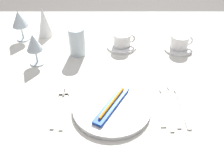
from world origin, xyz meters
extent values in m
plane|color=slate|center=(0.00, 0.00, 0.00)|extent=(6.00, 6.00, 0.00)
cube|color=silver|center=(0.00, 0.00, 0.72)|extent=(1.80, 1.10, 0.04)
cube|color=silver|center=(0.00, 0.55, 0.61)|extent=(1.80, 0.01, 0.18)
cylinder|color=white|center=(-0.01, -0.25, 0.75)|extent=(0.28, 0.28, 0.02)
cube|color=blue|center=(-0.01, -0.25, 0.76)|extent=(0.13, 0.20, 0.01)
cylinder|color=orange|center=(-0.01, -0.25, 0.78)|extent=(0.09, 0.15, 0.01)
cube|color=beige|center=(-0.18, -0.26, 0.74)|extent=(0.02, 0.18, 0.00)
cube|color=beige|center=(-0.19, -0.15, 0.74)|extent=(0.02, 0.04, 0.00)
cube|color=beige|center=(-0.21, -0.25, 0.74)|extent=(0.02, 0.17, 0.00)
cube|color=beige|center=(-0.21, -0.16, 0.74)|extent=(0.02, 0.04, 0.00)
cube|color=beige|center=(0.16, -0.24, 0.74)|extent=(0.03, 0.18, 0.00)
cube|color=beige|center=(0.15, -0.14, 0.74)|extent=(0.02, 0.06, 0.00)
cube|color=beige|center=(0.18, -0.25, 0.74)|extent=(0.02, 0.20, 0.00)
ellipsoid|color=beige|center=(0.18, -0.14, 0.74)|extent=(0.03, 0.04, 0.01)
cube|color=beige|center=(0.21, -0.24, 0.74)|extent=(0.02, 0.20, 0.00)
ellipsoid|color=beige|center=(0.22, -0.13, 0.74)|extent=(0.03, 0.04, 0.01)
cube|color=beige|center=(0.24, -0.25, 0.74)|extent=(0.02, 0.19, 0.00)
ellipsoid|color=beige|center=(0.24, -0.14, 0.74)|extent=(0.03, 0.04, 0.01)
cylinder|color=white|center=(0.30, 0.15, 0.74)|extent=(0.13, 0.13, 0.01)
cylinder|color=white|center=(0.30, 0.15, 0.78)|extent=(0.08, 0.08, 0.06)
torus|color=white|center=(0.34, 0.15, 0.78)|extent=(0.04, 0.01, 0.04)
cylinder|color=white|center=(0.03, 0.17, 0.74)|extent=(0.14, 0.14, 0.01)
cylinder|color=white|center=(0.03, 0.17, 0.78)|extent=(0.08, 0.08, 0.06)
torus|color=white|center=(0.07, 0.17, 0.78)|extent=(0.04, 0.01, 0.04)
cylinder|color=silver|center=(-0.34, 0.04, 0.74)|extent=(0.07, 0.07, 0.01)
cylinder|color=silver|center=(-0.34, 0.04, 0.78)|extent=(0.01, 0.01, 0.06)
cone|color=silver|center=(-0.34, 0.04, 0.85)|extent=(0.07, 0.07, 0.07)
cylinder|color=silver|center=(-0.45, 0.24, 0.74)|extent=(0.06, 0.06, 0.01)
cylinder|color=silver|center=(-0.45, 0.24, 0.78)|extent=(0.01, 0.01, 0.07)
cone|color=silver|center=(-0.45, 0.24, 0.85)|extent=(0.08, 0.08, 0.07)
cylinder|color=silver|center=(-0.17, 0.11, 0.80)|extent=(0.07, 0.07, 0.13)
cylinder|color=#C68C1E|center=(-0.17, 0.11, 0.78)|extent=(0.07, 0.07, 0.06)
cone|color=white|center=(-0.35, 0.28, 0.81)|extent=(0.07, 0.07, 0.15)
camera|label=1|loc=(-0.01, -0.94, 1.44)|focal=43.86mm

